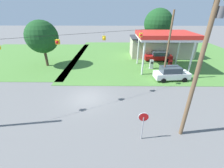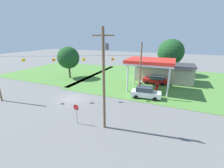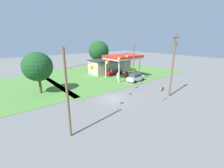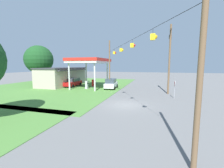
# 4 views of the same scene
# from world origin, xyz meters

# --- Properties ---
(ground_plane) EXTENTS (160.00, 160.00, 0.00)m
(ground_plane) POSITION_xyz_m (0.00, 0.00, 0.00)
(ground_plane) COLOR slate
(grass_verge_station_corner) EXTENTS (36.00, 28.00, 0.04)m
(grass_verge_station_corner) POSITION_xyz_m (12.74, 17.01, 0.02)
(grass_verge_station_corner) COLOR #4C7F38
(grass_verge_station_corner) RESTS_ON ground
(grass_verge_opposite_corner) EXTENTS (24.00, 24.00, 0.04)m
(grass_verge_opposite_corner) POSITION_xyz_m (-16.00, 16.00, 0.02)
(grass_verge_opposite_corner) COLOR #4C7F38
(grass_verge_opposite_corner) RESTS_ON ground
(gas_station_canopy) EXTENTS (8.38, 6.43, 5.85)m
(gas_station_canopy) POSITION_xyz_m (10.74, 9.38, 5.31)
(gas_station_canopy) COLOR silver
(gas_station_canopy) RESTS_ON ground
(gas_station_store) EXTENTS (12.60, 6.03, 3.98)m
(gas_station_store) POSITION_xyz_m (12.69, 16.99, 2.01)
(gas_station_store) COLOR #B2A893
(gas_station_store) RESTS_ON ground
(fuel_pump_near) EXTENTS (0.71, 0.56, 1.53)m
(fuel_pump_near) POSITION_xyz_m (9.21, 9.38, 0.73)
(fuel_pump_near) COLOR gray
(fuel_pump_near) RESTS_ON ground
(fuel_pump_far) EXTENTS (0.71, 0.56, 1.53)m
(fuel_pump_far) POSITION_xyz_m (12.27, 9.38, 0.73)
(fuel_pump_far) COLOR gray
(fuel_pump_far) RESTS_ON ground
(car_at_pumps_front) EXTENTS (4.93, 2.45, 1.94)m
(car_at_pumps_front) POSITION_xyz_m (10.96, 5.03, 0.99)
(car_at_pumps_front) COLOR white
(car_at_pumps_front) RESTS_ON ground
(car_at_pumps_rear) EXTENTS (5.17, 2.18, 1.76)m
(car_at_pumps_rear) POSITION_xyz_m (11.49, 13.72, 0.92)
(car_at_pumps_rear) COLOR #AD1414
(car_at_pumps_rear) RESTS_ON ground
(stop_sign_roadside) EXTENTS (0.80, 0.08, 2.50)m
(stop_sign_roadside) POSITION_xyz_m (5.12, -5.79, 1.81)
(stop_sign_roadside) COLOR #99999E
(stop_sign_roadside) RESTS_ON ground
(utility_pole_main) EXTENTS (2.20, 0.44, 10.67)m
(utility_pole_main) POSITION_xyz_m (8.44, -5.20, 5.95)
(utility_pole_main) COLOR brown
(utility_pole_main) RESTS_ON ground
(signal_span_gantry) EXTENTS (20.02, 10.24, 8.96)m
(signal_span_gantry) POSITION_xyz_m (-0.00, -0.01, 4.89)
(signal_span_gantry) COLOR brown
(signal_span_gantry) RESTS_ON ground
(tree_behind_station) EXTENTS (6.67, 6.67, 9.23)m
(tree_behind_station) POSITION_xyz_m (13.47, 24.02, 5.89)
(tree_behind_station) COLOR #4C3828
(tree_behind_station) RESTS_ON ground
(tree_west_verge) EXTENTS (5.20, 5.20, 7.56)m
(tree_west_verge) POSITION_xyz_m (-8.72, 10.61, 4.94)
(tree_west_verge) COLOR #4C3828
(tree_west_verge) RESTS_ON ground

